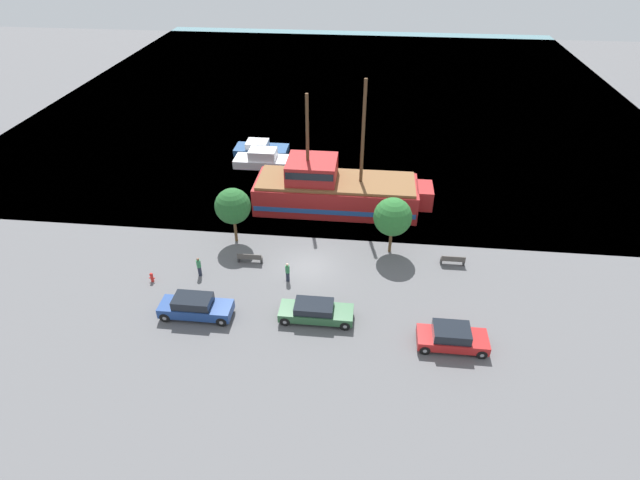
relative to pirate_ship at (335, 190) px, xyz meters
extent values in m
plane|color=#5B5B5E|center=(-1.22, -9.25, -1.71)|extent=(160.00, 160.00, 0.00)
plane|color=slate|center=(-1.22, 34.75, -1.71)|extent=(80.00, 80.00, 0.00)
cube|color=#A31E1E|center=(0.13, 0.00, -0.44)|extent=(14.41, 4.98, 2.55)
cube|color=#234C93|center=(0.13, 0.00, -0.82)|extent=(14.12, 5.06, 0.45)
cube|color=#A31E1E|center=(7.93, 0.00, -0.06)|extent=(1.40, 2.74, 1.78)
cube|color=brown|center=(0.13, 0.00, 0.96)|extent=(13.83, 4.58, 0.25)
cube|color=#A31E1E|center=(-2.03, 0.00, 1.98)|extent=(4.32, 3.98, 1.79)
cube|color=black|center=(-2.03, 0.00, 2.25)|extent=(4.11, 4.04, 0.65)
cylinder|color=#4C331E|center=(2.29, 0.00, 5.57)|extent=(0.28, 0.28, 8.96)
cylinder|color=#4C331E|center=(-2.39, 0.00, 4.89)|extent=(0.28, 0.28, 7.62)
cube|color=silver|center=(-7.65, 7.81, -1.28)|extent=(7.05, 2.47, 0.86)
cube|color=silver|center=(-8.17, 7.81, -0.38)|extent=(2.82, 1.93, 0.95)
cube|color=black|center=(-7.33, 7.81, -0.38)|extent=(0.12, 1.73, 0.76)
cube|color=navy|center=(-8.99, 10.86, -1.35)|extent=(5.81, 2.60, 0.73)
cube|color=silver|center=(-9.42, 10.86, -0.65)|extent=(2.33, 2.03, 0.67)
cube|color=black|center=(-8.73, 10.86, -0.65)|extent=(0.12, 1.82, 0.54)
cube|color=#2D5B38|center=(0.02, -14.89, -1.16)|extent=(4.91, 1.75, 0.59)
cube|color=black|center=(-0.13, -14.89, -0.62)|extent=(2.56, 1.58, 0.50)
cylinder|color=black|center=(2.00, -15.68, -1.37)|extent=(0.68, 0.22, 0.68)
cylinder|color=gray|center=(2.00, -15.68, -1.37)|extent=(0.26, 0.25, 0.26)
cylinder|color=black|center=(2.00, -14.11, -1.37)|extent=(0.68, 0.22, 0.68)
cylinder|color=gray|center=(2.00, -14.11, -1.37)|extent=(0.26, 0.25, 0.26)
cylinder|color=black|center=(-1.96, -15.68, -1.37)|extent=(0.68, 0.22, 0.68)
cylinder|color=gray|center=(-1.96, -15.68, -1.37)|extent=(0.26, 0.25, 0.26)
cylinder|color=black|center=(-1.96, -14.11, -1.37)|extent=(0.68, 0.22, 0.68)
cylinder|color=gray|center=(-1.96, -14.11, -1.37)|extent=(0.26, 0.25, 0.26)
cube|color=navy|center=(-8.02, -15.42, -1.09)|extent=(4.85, 1.70, 0.71)
cube|color=black|center=(-8.17, -15.42, -0.43)|extent=(2.52, 1.53, 0.61)
cylinder|color=black|center=(-6.10, -16.18, -1.35)|extent=(0.72, 0.22, 0.72)
cylinder|color=gray|center=(-6.10, -16.18, -1.35)|extent=(0.27, 0.25, 0.27)
cylinder|color=black|center=(-6.10, -14.66, -1.35)|extent=(0.72, 0.22, 0.72)
cylinder|color=gray|center=(-6.10, -14.66, -1.35)|extent=(0.27, 0.25, 0.27)
cylinder|color=black|center=(-9.94, -16.18, -1.35)|extent=(0.72, 0.22, 0.72)
cylinder|color=gray|center=(-9.94, -16.18, -1.35)|extent=(0.27, 0.25, 0.27)
cylinder|color=black|center=(-9.94, -14.66, -1.35)|extent=(0.72, 0.22, 0.72)
cylinder|color=gray|center=(-9.94, -14.66, -1.35)|extent=(0.27, 0.25, 0.27)
cube|color=#B21E1E|center=(8.74, -16.42, -1.16)|extent=(4.36, 1.85, 0.62)
cube|color=black|center=(8.61, -16.42, -0.52)|extent=(2.27, 1.67, 0.65)
cylinder|color=black|center=(10.46, -17.25, -1.38)|extent=(0.67, 0.22, 0.67)
cylinder|color=gray|center=(10.46, -17.25, -1.38)|extent=(0.25, 0.25, 0.25)
cylinder|color=black|center=(10.46, -15.58, -1.38)|extent=(0.67, 0.22, 0.67)
cylinder|color=gray|center=(10.46, -15.58, -1.38)|extent=(0.25, 0.25, 0.25)
cylinder|color=black|center=(7.03, -17.25, -1.38)|extent=(0.67, 0.22, 0.67)
cylinder|color=gray|center=(7.03, -17.25, -1.38)|extent=(0.25, 0.25, 0.25)
cylinder|color=black|center=(7.03, -15.58, -1.38)|extent=(0.67, 0.22, 0.67)
cylinder|color=gray|center=(7.03, -15.58, -1.38)|extent=(0.25, 0.25, 0.25)
cylinder|color=red|center=(-12.43, -12.19, -1.43)|extent=(0.22, 0.22, 0.56)
sphere|color=red|center=(-12.43, -12.19, -1.07)|extent=(0.25, 0.25, 0.25)
cylinder|color=red|center=(-12.59, -12.19, -1.40)|extent=(0.10, 0.09, 0.09)
cylinder|color=red|center=(-12.27, -12.19, -1.40)|extent=(0.10, 0.09, 0.09)
cube|color=#4C4742|center=(-5.79, -9.08, -1.29)|extent=(1.91, 0.45, 0.05)
cube|color=#4C4742|center=(-5.79, -9.27, -1.06)|extent=(1.91, 0.06, 0.40)
cube|color=#2D2D2D|center=(-6.69, -9.08, -1.51)|extent=(0.12, 0.36, 0.40)
cube|color=#2D2D2D|center=(-4.90, -9.08, -1.51)|extent=(0.12, 0.36, 0.40)
cube|color=#4C4742|center=(9.76, -7.71, -1.29)|extent=(1.83, 0.45, 0.05)
cube|color=#4C4742|center=(9.76, -7.90, -1.06)|extent=(1.83, 0.06, 0.40)
cube|color=#2D2D2D|center=(8.91, -7.71, -1.51)|extent=(0.12, 0.36, 0.40)
cube|color=#2D2D2D|center=(10.61, -7.71, -1.51)|extent=(0.12, 0.36, 0.40)
cylinder|color=#232838|center=(-9.16, -11.10, -1.33)|extent=(0.27, 0.27, 0.78)
cylinder|color=#337F4C|center=(-9.16, -11.10, -0.64)|extent=(0.32, 0.32, 0.60)
sphere|color=#8C664C|center=(-9.16, -11.10, -0.24)|extent=(0.21, 0.21, 0.21)
cylinder|color=#232838|center=(-2.52, -11.05, -1.33)|extent=(0.27, 0.27, 0.77)
cylinder|color=#337F4C|center=(-2.52, -11.05, -0.64)|extent=(0.32, 0.32, 0.60)
sphere|color=beige|center=(-2.52, -11.05, -0.24)|extent=(0.21, 0.21, 0.21)
cylinder|color=brown|center=(-7.57, -6.33, -0.66)|extent=(0.24, 0.24, 2.10)
sphere|color=#235B28|center=(-7.57, -6.33, 1.60)|extent=(2.86, 2.86, 2.86)
cylinder|color=brown|center=(4.97, -6.51, -0.72)|extent=(0.24, 0.24, 1.98)
sphere|color=#286B2D|center=(4.97, -6.51, 1.53)|extent=(2.98, 2.98, 2.98)
camera|label=1|loc=(2.88, -39.37, 21.52)|focal=28.00mm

